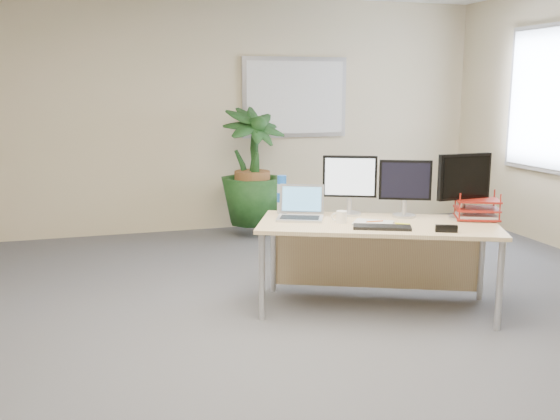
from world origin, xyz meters
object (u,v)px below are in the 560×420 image
object	(u,v)px
monitor_left	(350,181)
monitor_right	(405,185)
desk	(377,238)
laptop	(301,210)
floor_plant	(252,171)

from	to	relation	value
monitor_left	monitor_right	bearing A→B (deg)	-27.85
desk	monitor_left	world-z (taller)	monitor_left
monitor_right	laptop	bearing A→B (deg)	166.17
desk	laptop	xyz separation A→B (m)	(-0.54, 0.24, 0.20)
monitor_left	laptop	distance (m)	0.46
monitor_left	floor_plant	bearing A→B (deg)	95.62
monitor_left	desk	bearing A→B (deg)	-62.18
desk	floor_plant	bearing A→B (deg)	98.04
monitor_right	laptop	world-z (taller)	monitor_right
desk	floor_plant	size ratio (longest dim) A/B	1.28
monitor_left	monitor_right	distance (m)	0.43
floor_plant	monitor_left	world-z (taller)	floor_plant
desk	floor_plant	xyz separation A→B (m)	(-0.35, 2.50, 0.21)
desk	floor_plant	distance (m)	2.53
floor_plant	monitor_right	distance (m)	2.53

